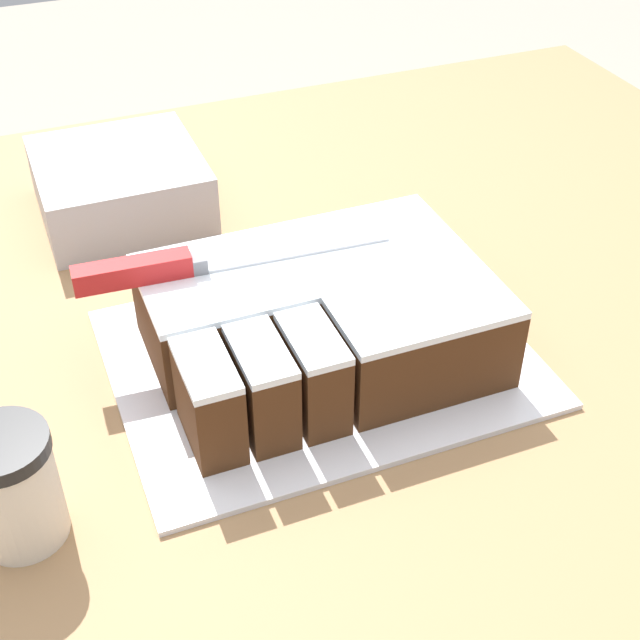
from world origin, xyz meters
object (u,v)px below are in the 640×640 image
(knife, at_px, (165,267))
(coffee_cup, at_px, (13,487))
(cake, at_px, (322,318))
(storage_box, at_px, (120,186))
(cake_board, at_px, (320,358))

(knife, bearing_deg, coffee_cup, -130.54)
(cake, distance_m, coffee_cup, 0.32)
(coffee_cup, bearing_deg, knife, 45.96)
(cake, height_order, coffee_cup, coffee_cup)
(cake, xyz_separation_m, coffee_cup, (-0.30, -0.11, 0.00))
(cake, bearing_deg, knife, 155.25)
(storage_box, bearing_deg, cake_board, -70.93)
(cake_board, bearing_deg, storage_box, 109.07)
(knife, xyz_separation_m, storage_box, (0.01, 0.29, -0.06))
(cake_board, bearing_deg, coffee_cup, -159.81)
(cake, bearing_deg, cake_board, -145.53)
(cake_board, relative_size, storage_box, 2.05)
(coffee_cup, xyz_separation_m, storage_box, (0.18, 0.46, -0.01))
(coffee_cup, height_order, storage_box, coffee_cup)
(knife, relative_size, storage_box, 1.57)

